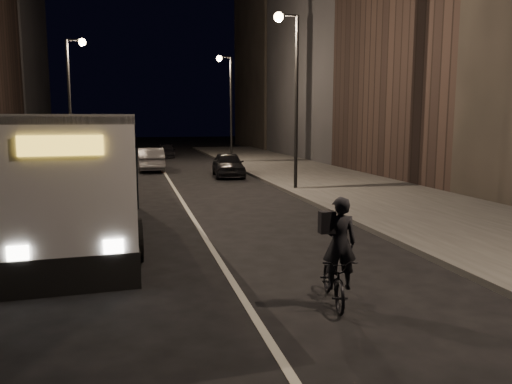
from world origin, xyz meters
TOP-DOWN VIEW (x-y plane):
  - ground at (0.00, 0.00)m, footprint 180.00×180.00m
  - sidewalk_right at (8.50, 14.00)m, footprint 7.00×70.00m
  - building_row_right at (16.00, 27.50)m, footprint 8.00×61.00m
  - streetlight_right_mid at (5.33, 12.00)m, footprint 1.20×0.44m
  - streetlight_right_far at (5.33, 28.00)m, footprint 1.20×0.44m
  - streetlight_left_far at (-5.33, 22.00)m, footprint 1.20×0.44m
  - city_bus at (-3.60, 5.89)m, footprint 3.58×13.24m
  - cyclist_on_bicycle at (1.62, -2.32)m, footprint 0.96×1.88m
  - car_near at (3.60, 18.85)m, footprint 2.10×4.49m
  - car_mid at (-0.81, 23.53)m, footprint 1.68×4.74m
  - car_far at (1.04, 35.87)m, footprint 2.00×4.17m

SIDE VIEW (x-z plane):
  - ground at x=0.00m, z-range 0.00..0.00m
  - sidewalk_right at x=8.50m, z-range 0.00..0.16m
  - car_far at x=1.04m, z-range 0.00..1.17m
  - cyclist_on_bicycle at x=1.62m, z-range -0.34..1.72m
  - car_near at x=3.60m, z-range 0.00..1.48m
  - car_mid at x=-0.81m, z-range 0.00..1.56m
  - city_bus at x=-3.60m, z-range 0.16..3.69m
  - streetlight_right_mid at x=5.33m, z-range 1.30..9.42m
  - streetlight_right_far at x=5.33m, z-range 1.30..9.42m
  - streetlight_left_far at x=-5.33m, z-range 1.30..9.42m
  - building_row_right at x=16.00m, z-range 0.00..21.00m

